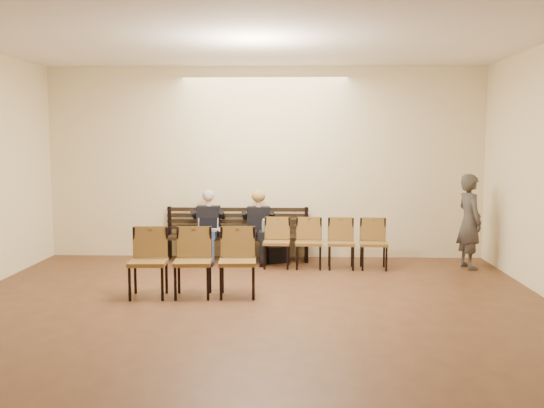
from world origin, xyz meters
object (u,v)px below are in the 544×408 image
at_px(bag, 276,254).
at_px(chair_row_back, 193,262).
at_px(seated_man, 208,227).
at_px(water_bottle, 264,232).
at_px(laptop, 207,231).
at_px(passerby, 470,214).
at_px(seated_woman, 258,230).
at_px(bench, 237,248).
at_px(chair_row_front, 325,243).

relative_size(bag, chair_row_back, 0.23).
relative_size(seated_man, water_bottle, 5.24).
height_order(laptop, chair_row_back, chair_row_back).
bearing_deg(bag, water_bottle, -142.13).
relative_size(bag, passerby, 0.21).
xyz_separation_m(water_bottle, passerby, (3.48, -0.21, 0.36)).
xyz_separation_m(seated_woman, chair_row_back, (-0.76, -2.49, -0.10)).
xyz_separation_m(passerby, chair_row_back, (-4.35, -2.04, -0.44)).
bearing_deg(seated_man, chair_row_back, -86.65).
relative_size(water_bottle, passerby, 0.13).
bearing_deg(bag, passerby, -6.69).
distance_m(bench, chair_row_back, 2.64).
bearing_deg(seated_man, passerby, -5.65).
xyz_separation_m(bench, laptop, (-0.49, -0.31, 0.36)).
bearing_deg(laptop, seated_man, 98.34).
distance_m(laptop, bag, 1.30).
xyz_separation_m(bag, chair_row_back, (-1.09, -2.42, 0.34)).
bearing_deg(bench, passerby, -8.06).
relative_size(bench, bag, 6.61).
height_order(seated_man, bag, seated_man).
relative_size(laptop, chair_row_back, 0.21).
relative_size(bench, laptop, 7.24).
bearing_deg(water_bottle, chair_row_front, -15.90).
xyz_separation_m(seated_man, laptop, (0.01, -0.19, -0.03)).
bearing_deg(bag, chair_row_back, -114.14).
xyz_separation_m(bench, chair_row_back, (-0.36, -2.61, 0.26)).
xyz_separation_m(bag, passerby, (3.27, -0.38, 0.78)).
distance_m(passerby, chair_row_front, 2.48).
bearing_deg(bag, seated_man, 177.11).
distance_m(seated_woman, bag, 0.55).
bearing_deg(chair_row_front, seated_woman, 157.46).
relative_size(laptop, passerby, 0.19).
height_order(bench, passerby, passerby).
xyz_separation_m(water_bottle, chair_row_front, (1.05, -0.30, -0.14)).
bearing_deg(chair_row_back, seated_woman, 69.34).
height_order(seated_man, passerby, passerby).
height_order(bench, bag, bench).
relative_size(seated_woman, water_bottle, 4.95).
height_order(seated_man, laptop, seated_man).
bearing_deg(passerby, chair_row_back, 102.84).
xyz_separation_m(seated_man, chair_row_front, (2.07, -0.53, -0.18)).
height_order(seated_man, chair_row_front, seated_man).
relative_size(seated_man, seated_woman, 1.06).
distance_m(seated_woman, laptop, 0.91).
relative_size(seated_man, passerby, 0.66).
xyz_separation_m(seated_woman, chair_row_front, (1.16, -0.53, -0.15)).
bearing_deg(chair_row_back, chair_row_front, 41.83).
xyz_separation_m(seated_man, chair_row_back, (0.15, -2.49, -0.13)).
height_order(bench, chair_row_back, chair_row_back).
xyz_separation_m(laptop, bag, (1.22, 0.12, -0.44)).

